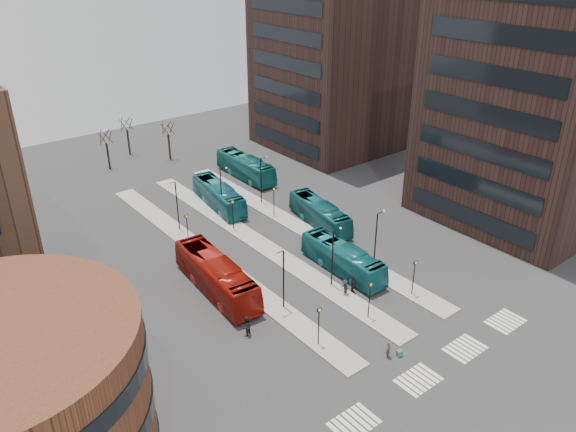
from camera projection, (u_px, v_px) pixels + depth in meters
ground at (469, 404)px, 41.51m from camera, size 160.00×160.00×0.00m
island_left at (211, 258)px, 60.30m from camera, size 2.50×45.00×0.15m
island_mid at (256, 241)px, 63.65m from camera, size 2.50×45.00×0.15m
island_right at (297, 226)px, 66.99m from camera, size 2.50×45.00×0.15m
suitcase at (399, 353)px, 46.12m from camera, size 0.51×0.44×0.55m
red_bus at (216, 275)px, 54.04m from camera, size 3.94×12.93×3.55m
teal_bus_a at (343, 258)px, 57.42m from camera, size 2.88×10.87×3.01m
teal_bus_b at (219, 195)px, 71.33m from camera, size 4.11×11.48×3.13m
teal_bus_c at (320, 214)px, 66.81m from camera, size 4.24×10.97×2.98m
teal_bus_d at (245, 167)px, 80.12m from camera, size 2.92×11.69×3.24m
traveller at (389, 350)px, 45.77m from camera, size 0.67×0.66×1.56m
commuter_a at (246, 326)px, 48.26m from camera, size 1.12×1.00×1.89m
commuter_b at (353, 285)px, 54.15m from camera, size 0.82×1.15×1.80m
commuter_c at (345, 287)px, 53.85m from camera, size 0.88×1.19×1.65m
crosswalk_stripes at (441, 365)px, 45.29m from camera, size 22.35×2.40×0.01m
tower_near at (538, 94)px, 63.89m from camera, size 20.12×20.00×30.00m
tower_far at (335, 52)px, 87.76m from camera, size 20.12×20.00×30.00m
sign_poles at (292, 248)px, 57.47m from camera, size 12.45×22.12×3.65m
lamp_posts at (271, 218)px, 61.04m from camera, size 14.04×20.24×6.12m
bare_trees at (135, 144)px, 85.77m from camera, size 10.97×8.14×5.90m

